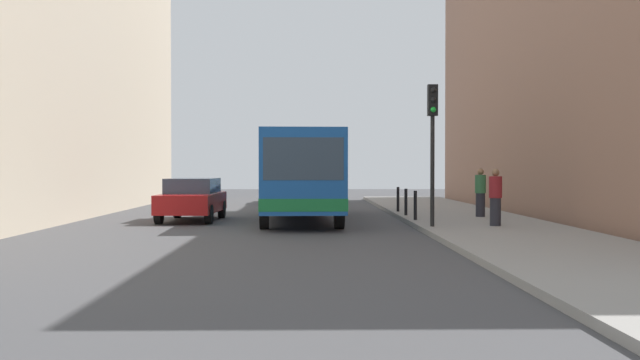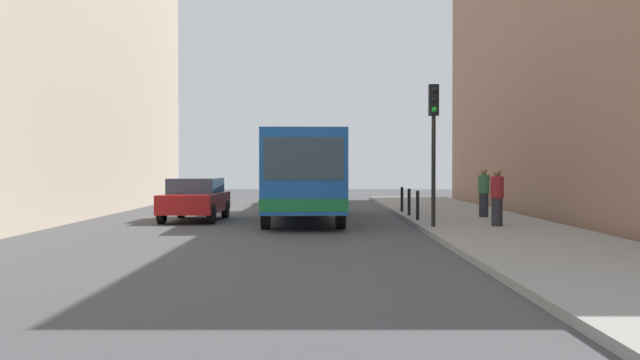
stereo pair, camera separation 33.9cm
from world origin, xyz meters
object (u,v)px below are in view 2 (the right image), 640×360
Objects in this scene: bollard_far at (400,199)px; bollard_near at (415,205)px; car_behind_bus at (292,188)px; pedestrian_near_signal at (495,197)px; bus at (300,171)px; car_beside_bus at (193,198)px; bollard_mid at (407,202)px; traffic_light at (431,128)px; pedestrian_mid_sidewalk at (481,193)px.

bollard_near is at bearing -90.00° from bollard_far.
car_behind_bus is at bearing 108.14° from bollard_near.
bus is at bearing 91.07° from pedestrian_near_signal.
bollard_near is 3.19m from pedestrian_near_signal.
car_beside_bus and car_behind_bus have the same top height.
traffic_light is at bearing -88.84° from bollard_mid.
bollard_mid is (3.83, -0.02, -1.10)m from bus.
car_behind_bus is 4.71× the size of bollard_far.
bus reaches higher than bollard_far.
traffic_light is at bearing -87.86° from bollard_near.
car_behind_bus is 10.25m from bollard_far.
bus is 11.69× the size of bollard_near.
pedestrian_near_signal is at bearing 6.08° from traffic_light.
traffic_light is at bearing 151.18° from car_beside_bus.
bollard_far is 0.57× the size of pedestrian_mid_sidewalk.
car_beside_bus is 7.55m from bollard_mid.
bollard_near is (3.83, -2.30, -1.10)m from bus.
bollard_mid is (0.00, 2.28, 0.00)m from bollard_near.
car_behind_bus is 14.48m from bollard_near.
bus is 11.69× the size of bollard_mid.
bus is 4.60m from bollard_near.
pedestrian_mid_sidewalk reaches higher than bollard_mid.
bollard_near and bollard_mid have the same top height.
car_behind_bus is 12.33m from bollard_mid.
pedestrian_mid_sidewalk is at bearing 179.77° from car_beside_bus.
bollard_mid is at bearing 90.00° from bollard_near.
bus is 2.50× the size of car_beside_bus.
pedestrian_near_signal is (1.98, -7.03, 0.36)m from bollard_far.
traffic_light is 3.58m from bollard_near.
bollard_near is at bearing 79.18° from pedestrian_near_signal.
traffic_light is 5.50m from bollard_mid.
traffic_light reaches higher than bollard_far.
bus is 4.58m from bollard_far.
bollard_near is at bearing 146.99° from bus.
bollard_mid is (4.51, -11.48, -0.16)m from car_behind_bus.
car_beside_bus is 10.42m from pedestrian_near_signal.
car_beside_bus is at bearing 149.74° from traffic_light.
bollard_mid is (7.53, 0.50, -0.16)m from car_beside_bus.
bollard_mid is 0.57× the size of pedestrian_near_signal.
bollard_far is at bearing -151.52° from bus.
pedestrian_near_signal is at bearing -67.33° from bollard_mid.
car_beside_bus is at bearing -159.74° from bollard_far.
bollard_far is at bearing 90.00° from bollard_mid.
bollard_far is 7.31m from pedestrian_near_signal.
car_beside_bus is at bearing 5.94° from bus.
bollard_near is at bearing 168.16° from car_beside_bus.
bollard_near is 0.57× the size of pedestrian_near_signal.
pedestrian_mid_sidewalk reaches higher than bollard_near.
car_beside_bus is 12.36m from car_behind_bus.
bollard_near is at bearing 18.20° from pedestrian_mid_sidewalk.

